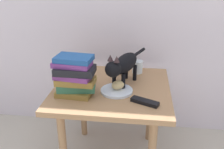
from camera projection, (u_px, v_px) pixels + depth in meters
side_table at (112, 98)px, 1.54m from camera, size 0.68×0.66×0.54m
plate at (117, 91)px, 1.45m from camera, size 0.18×0.18×0.01m
bread_roll at (118, 85)px, 1.45m from camera, size 0.10×0.10×0.05m
cat at (123, 65)px, 1.48m from camera, size 0.22×0.45×0.23m
book_stack at (75, 76)px, 1.38m from camera, size 0.23×0.16×0.22m
candle_jar at (137, 67)px, 1.70m from camera, size 0.07×0.07×0.08m
tv_remote at (145, 102)px, 1.33m from camera, size 0.15×0.10×0.02m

